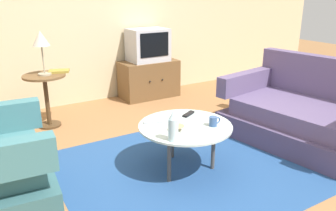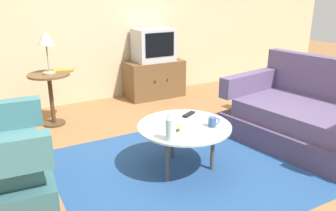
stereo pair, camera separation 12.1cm
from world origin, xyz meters
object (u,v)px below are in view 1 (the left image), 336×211
coffee_table (185,128)px  tv_stand (149,79)px  couch (302,115)px  side_table (46,90)px  book (59,71)px  tv_remote_silver (153,122)px  vase (173,126)px  bowl (177,128)px  table_lamp (41,41)px  mug (214,121)px  tv_remote_dark (188,114)px  television (148,45)px

coffee_table → tv_stand: size_ratio=0.97×
couch → side_table: size_ratio=2.61×
book → tv_remote_silver: bearing=-54.9°
vase → book: (-0.37, 1.97, 0.09)m
coffee_table → side_table: (-0.82, 1.71, 0.05)m
bowl → tv_remote_silver: bearing=110.4°
couch → vase: size_ratio=6.67×
table_lamp → bowl: size_ratio=3.96×
mug → book: 2.08m
tv_stand → table_lamp: 1.81m
side_table → tv_remote_silver: side_table is taller
bowl → tv_remote_silver: bowl is taller
mug → book: bearing=113.7°
coffee_table → bowl: 0.16m
side_table → mug: (1.02, -1.86, 0.02)m
couch → tv_stand: couch is taller
tv_remote_dark → tv_remote_silver: (-0.39, -0.01, -0.00)m
television → book: television is taller
book → table_lamp: bearing=-142.9°
table_lamp → book: size_ratio=1.84×
vase → book: vase is taller
coffee_table → tv_remote_dark: size_ratio=5.04×
bowl → book: book is taller
coffee_table → side_table: bearing=115.5°
television → mug: size_ratio=4.92×
tv_stand → tv_remote_dark: tv_stand is taller
coffee_table → table_lamp: 1.98m
book → side_table: bearing=-147.1°
table_lamp → mug: 2.17m
couch → bowl: couch is taller
bowl → vase: bearing=-131.6°
television → bowl: bearing=-112.2°
tv_remote_silver → table_lamp: bearing=132.0°
bowl → tv_remote_dark: size_ratio=0.77×
tv_remote_silver → couch: bearing=11.0°
tv_remote_silver → tv_stand: bearing=83.8°
side_table → television: bearing=15.5°
table_lamp → book: bearing=16.7°
tv_stand → vase: vase is taller
tv_remote_silver → vase: bearing=-74.7°
tv_remote_dark → tv_remote_silver: same height
television → mug: (-0.58, -2.30, -0.31)m
vase → book: 2.01m
vase → tv_remote_silver: size_ratio=1.42×
couch → television: size_ratio=2.94×
table_lamp → bowl: table_lamp is taller
bowl → tv_remote_dark: bowl is taller
tv_stand → mug: 2.37m
tv_stand → tv_remote_dark: 2.05m
couch → tv_remote_dark: couch is taller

